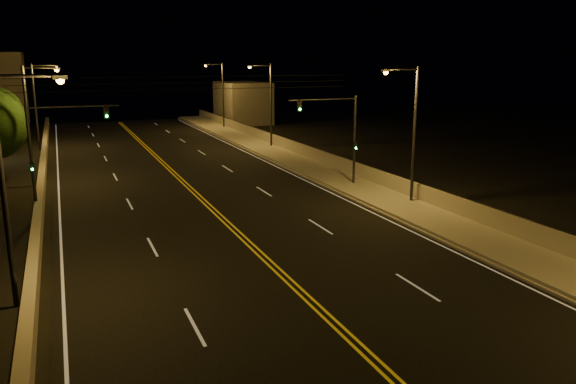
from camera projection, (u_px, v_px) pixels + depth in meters
name	position (u px, v px, depth m)	size (l,w,h in m)	color
road	(238.00, 234.00, 29.29)	(18.00, 120.00, 0.02)	black
sidewalk	(413.00, 211.00, 33.23)	(3.60, 120.00, 0.30)	#A19A86
curb	(385.00, 215.00, 32.56)	(0.14, 120.00, 0.15)	#A19A86
parapet_wall	(436.00, 197.00, 33.69)	(0.30, 120.00, 1.00)	#A79E8B
jersey_barrier	(36.00, 248.00, 25.63)	(0.45, 120.00, 0.92)	#A79E8B
distant_building_right	(242.00, 103.00, 80.51)	(6.00, 10.00, 5.76)	gray
parapet_rail	(437.00, 189.00, 33.57)	(0.06, 0.06, 120.00)	black
lane_markings	(239.00, 234.00, 29.22)	(17.32, 116.00, 0.00)	silver
streetlight_1	(411.00, 126.00, 33.86)	(2.55, 0.28, 8.47)	#2D2D33
streetlight_2	(268.00, 100.00, 56.32)	(2.55, 0.28, 8.47)	#2D2D33
streetlight_3	(221.00, 91.00, 72.24)	(2.55, 0.28, 8.47)	#2D2D33
streetlight_4	(11.00, 175.00, 19.66)	(2.55, 0.28, 8.47)	#2D2D33
streetlight_5	(32.00, 117.00, 39.45)	(2.55, 0.28, 8.47)	#2D2D33
streetlight_6	(38.00, 101.00, 55.45)	(2.55, 0.28, 8.47)	#2D2D33
traffic_signal_right	(343.00, 131.00, 38.93)	(5.11, 0.31, 6.45)	#2D2D33
traffic_signal_left	(49.00, 146.00, 31.98)	(5.11, 0.31, 6.45)	#2D2D33
overhead_wires	(192.00, 83.00, 36.15)	(22.00, 0.03, 0.83)	black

